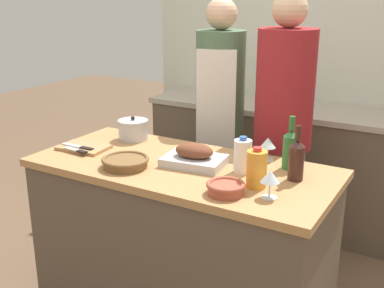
{
  "coord_description": "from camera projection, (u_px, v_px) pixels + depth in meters",
  "views": [
    {
      "loc": [
        1.22,
        -1.98,
        1.76
      ],
      "look_at": [
        0.0,
        0.11,
        0.99
      ],
      "focal_mm": 45.0,
      "sensor_mm": 36.0,
      "label": 1
    }
  ],
  "objects": [
    {
      "name": "milk_jug",
      "position": [
        243.0,
        156.0,
        2.34
      ],
      "size": [
        0.09,
        0.09,
        0.18
      ],
      "color": "white",
      "rests_on": "kitchen_island"
    },
    {
      "name": "roasting_pan",
      "position": [
        194.0,
        157.0,
        2.45
      ],
      "size": [
        0.33,
        0.25,
        0.12
      ],
      "color": "#BCBCC1",
      "rests_on": "kitchen_island"
    },
    {
      "name": "knife_chef",
      "position": [
        79.0,
        147.0,
        2.69
      ],
      "size": [
        0.22,
        0.03,
        0.01
      ],
      "color": "#B7B7BC",
      "rests_on": "cutting_board"
    },
    {
      "name": "wine_bottle_green",
      "position": [
        296.0,
        159.0,
        2.24
      ],
      "size": [
        0.07,
        0.07,
        0.27
      ],
      "color": "#381E19",
      "rests_on": "kitchen_island"
    },
    {
      "name": "person_cook_aproned",
      "position": [
        220.0,
        116.0,
        3.2
      ],
      "size": [
        0.33,
        0.35,
        1.72
      ],
      "rotation": [
        0.0,
        0.0,
        0.29
      ],
      "color": "beige",
      "rests_on": "ground_plane"
    },
    {
      "name": "wine_bottle_dark",
      "position": [
        290.0,
        148.0,
        2.39
      ],
      "size": [
        0.08,
        0.08,
        0.27
      ],
      "color": "#28662D",
      "rests_on": "kitchen_island"
    },
    {
      "name": "kitchen_island",
      "position": [
        182.0,
        242.0,
        2.61
      ],
      "size": [
        1.58,
        0.73,
        0.91
      ],
      "color": "brown",
      "rests_on": "ground_plane"
    },
    {
      "name": "juice_jug",
      "position": [
        257.0,
        169.0,
        2.17
      ],
      "size": [
        0.09,
        0.09,
        0.19
      ],
      "color": "orange",
      "rests_on": "kitchen_island"
    },
    {
      "name": "stock_pot",
      "position": [
        133.0,
        130.0,
        2.88
      ],
      "size": [
        0.18,
        0.18,
        0.14
      ],
      "color": "#B7B7BC",
      "rests_on": "kitchen_island"
    },
    {
      "name": "knife_paring",
      "position": [
        76.0,
        150.0,
        2.63
      ],
      "size": [
        0.16,
        0.04,
        0.01
      ],
      "color": "#B7B7BC",
      "rests_on": "cutting_board"
    },
    {
      "name": "condiment_bottle_tall",
      "position": [
        219.0,
        85.0,
        3.95
      ],
      "size": [
        0.06,
        0.06,
        0.21
      ],
      "color": "#332D28",
      "rests_on": "back_counter"
    },
    {
      "name": "back_counter",
      "position": [
        278.0,
        162.0,
        3.81
      ],
      "size": [
        2.05,
        0.6,
        0.93
      ],
      "color": "brown",
      "rests_on": "ground_plane"
    },
    {
      "name": "back_wall",
      "position": [
        299.0,
        54.0,
        3.86
      ],
      "size": [
        2.55,
        0.1,
        2.55
      ],
      "color": "silver",
      "rests_on": "ground_plane"
    },
    {
      "name": "wicker_basket",
      "position": [
        125.0,
        162.0,
        2.43
      ],
      "size": [
        0.24,
        0.24,
        0.05
      ],
      "color": "brown",
      "rests_on": "kitchen_island"
    },
    {
      "name": "mixing_bowl",
      "position": [
        226.0,
        188.0,
        2.11
      ],
      "size": [
        0.17,
        0.17,
        0.05
      ],
      "color": "#A84C38",
      "rests_on": "kitchen_island"
    },
    {
      "name": "wine_glass_right",
      "position": [
        268.0,
        144.0,
        2.51
      ],
      "size": [
        0.08,
        0.08,
        0.12
      ],
      "color": "silver",
      "rests_on": "kitchen_island"
    },
    {
      "name": "condiment_bottle_short",
      "position": [
        283.0,
        89.0,
        3.76
      ],
      "size": [
        0.05,
        0.05,
        0.21
      ],
      "color": "maroon",
      "rests_on": "back_counter"
    },
    {
      "name": "cutting_board",
      "position": [
        84.0,
        147.0,
        2.71
      ],
      "size": [
        0.29,
        0.2,
        0.02
      ],
      "color": "#AD7F51",
      "rests_on": "kitchen_island"
    },
    {
      "name": "person_cook_guest",
      "position": [
        283.0,
        126.0,
        2.91
      ],
      "size": [
        0.35,
        0.35,
        1.76
      ],
      "rotation": [
        0.0,
        0.0,
        0.35
      ],
      "color": "beige",
      "rests_on": "ground_plane"
    },
    {
      "name": "wine_glass_left",
      "position": [
        270.0,
        178.0,
        2.05
      ],
      "size": [
        0.08,
        0.08,
        0.13
      ],
      "color": "silver",
      "rests_on": "kitchen_island"
    }
  ]
}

